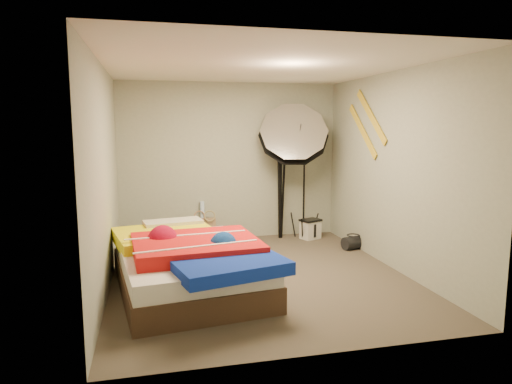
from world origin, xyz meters
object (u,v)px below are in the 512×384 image
object	(u,v)px
tote_bag	(204,229)
camera_case	(310,230)
photo_umbrella	(293,137)
wrapping_roll	(203,221)
duffel_bag	(353,243)
camera_tripod	(281,188)
bed	(189,263)

from	to	relation	value
tote_bag	camera_case	distance (m)	1.71
tote_bag	photo_umbrella	size ratio (longest dim) A/B	0.16
wrapping_roll	duffel_bag	distance (m)	2.37
tote_bag	camera_tripod	bearing A→B (deg)	-3.45
camera_tripod	bed	bearing A→B (deg)	-128.77
duffel_bag	bed	bearing A→B (deg)	-169.82
photo_umbrella	camera_case	bearing A→B (deg)	-4.78
camera_case	duffel_bag	size ratio (longest dim) A/B	0.93
tote_bag	duffel_bag	size ratio (longest dim) A/B	1.14
tote_bag	camera_tripod	distance (m)	1.39
tote_bag	camera_tripod	xyz separation A→B (m)	(1.23, -0.10, 0.65)
camera_tripod	camera_case	bearing A→B (deg)	-20.05
bed	photo_umbrella	xyz separation A→B (m)	(1.82, 1.92, 1.34)
wrapping_roll	photo_umbrella	bearing A→B (deg)	-9.84
bed	photo_umbrella	size ratio (longest dim) A/B	1.05
camera_case	tote_bag	bearing A→B (deg)	148.76
wrapping_roll	photo_umbrella	world-z (taller)	photo_umbrella
tote_bag	duffel_bag	bearing A→B (deg)	-24.74
wrapping_roll	camera_tripod	xyz separation A→B (m)	(1.26, -0.10, 0.51)
bed	duffel_bag	bearing A→B (deg)	24.41
tote_bag	wrapping_roll	size ratio (longest dim) A/B	0.57
camera_tripod	tote_bag	bearing A→B (deg)	175.21
camera_case	camera_tripod	xyz separation A→B (m)	(-0.46, 0.17, 0.68)
wrapping_roll	camera_case	world-z (taller)	wrapping_roll
camera_case	camera_tripod	world-z (taller)	camera_tripod
tote_bag	camera_case	xyz separation A→B (m)	(1.69, -0.27, -0.03)
photo_umbrella	camera_tripod	distance (m)	0.85
photo_umbrella	camera_tripod	bearing A→B (deg)	138.24
camera_case	photo_umbrella	size ratio (longest dim) A/B	0.13
duffel_bag	photo_umbrella	world-z (taller)	photo_umbrella
bed	photo_umbrella	bearing A→B (deg)	46.58
wrapping_roll	bed	distance (m)	2.20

